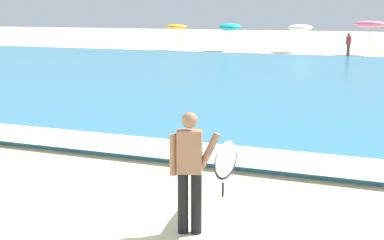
% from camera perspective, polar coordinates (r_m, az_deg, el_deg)
% --- Properties ---
extents(ground_plane, '(160.00, 160.00, 0.00)m').
position_cam_1_polar(ground_plane, '(8.62, -16.51, -10.53)').
color(ground_plane, beige).
extents(sea, '(120.00, 28.00, 0.14)m').
position_cam_1_polar(sea, '(24.99, 10.43, 3.84)').
color(sea, teal).
rests_on(sea, ground).
extents(surf_foam, '(120.00, 1.61, 0.01)m').
position_cam_1_polar(surf_foam, '(12.38, -2.84, -2.82)').
color(surf_foam, white).
rests_on(surf_foam, sea).
extents(surfer_with_board, '(1.33, 2.91, 1.73)m').
position_cam_1_polar(surfer_with_board, '(7.84, 1.60, -4.25)').
color(surfer_with_board, black).
rests_on(surfer_with_board, ground).
extents(beach_umbrella_0, '(1.70, 1.71, 2.02)m').
position_cam_1_polar(beach_umbrella_0, '(44.74, -1.57, 9.31)').
color(beach_umbrella_0, beige).
rests_on(beach_umbrella_0, ground).
extents(beach_umbrella_1, '(1.71, 1.73, 2.13)m').
position_cam_1_polar(beach_umbrella_1, '(43.97, 3.83, 9.27)').
color(beach_umbrella_1, beige).
rests_on(beach_umbrella_1, ground).
extents(beach_umbrella_2, '(1.82, 1.83, 2.06)m').
position_cam_1_polar(beach_umbrella_2, '(43.13, 10.75, 9.06)').
color(beach_umbrella_2, beige).
rests_on(beach_umbrella_2, ground).
extents(beach_umbrella_3, '(2.10, 2.13, 2.44)m').
position_cam_1_polar(beach_umbrella_3, '(41.36, 17.38, 9.13)').
color(beach_umbrella_3, beige).
rests_on(beach_umbrella_3, ground).
extents(beachgoer_near_row_left, '(0.32, 0.20, 1.58)m').
position_cam_1_polar(beachgoer_near_row_left, '(39.43, 15.37, 7.31)').
color(beachgoer_near_row_left, '#383842').
rests_on(beachgoer_near_row_left, ground).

